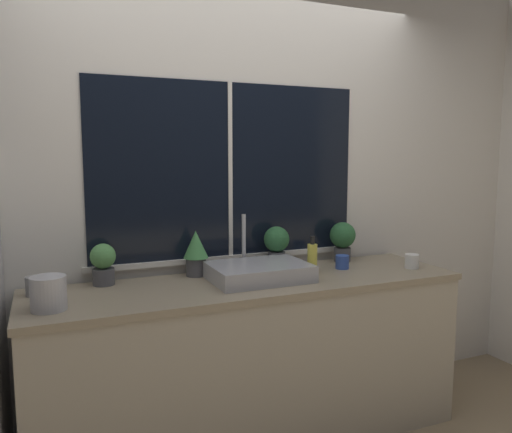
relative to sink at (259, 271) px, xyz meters
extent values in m
cube|color=silver|center=(-0.04, 0.37, 0.40)|extent=(8.00, 0.06, 2.70)
cube|color=black|center=(-0.04, 0.33, 0.54)|extent=(1.64, 0.01, 1.01)
cube|color=silver|center=(-0.04, 0.32, 0.54)|extent=(0.02, 0.01, 1.01)
cube|color=silver|center=(-0.04, 0.32, 0.02)|extent=(1.70, 0.04, 0.03)
cube|color=silver|center=(2.17, 1.18, 0.40)|extent=(0.06, 7.00, 2.70)
cube|color=#B2A893|center=(-0.04, -0.01, -0.51)|extent=(2.32, 0.61, 0.86)
cube|color=gray|center=(-0.04, -0.01, -0.06)|extent=(2.35, 0.64, 0.03)
cube|color=#ADADB2|center=(0.00, 0.00, 0.00)|extent=(0.53, 0.38, 0.09)
cylinder|color=#B7B7BC|center=(0.00, 0.22, -0.03)|extent=(0.04, 0.04, 0.03)
cylinder|color=#B7B7BC|center=(0.00, 0.22, 0.14)|extent=(0.02, 0.02, 0.31)
cylinder|color=#4C4C51|center=(-0.79, 0.23, 0.00)|extent=(0.11, 0.11, 0.09)
sphere|color=#569951|center=(-0.79, 0.23, 0.11)|extent=(0.13, 0.13, 0.13)
cylinder|color=#4C4C51|center=(-0.29, 0.23, 0.00)|extent=(0.11, 0.11, 0.10)
cone|color=#478E4C|center=(-0.29, 0.23, 0.13)|extent=(0.14, 0.14, 0.15)
cylinder|color=#4C4C51|center=(0.21, 0.23, 0.00)|extent=(0.10, 0.10, 0.10)
sphere|color=#2D6638|center=(0.21, 0.23, 0.13)|extent=(0.15, 0.15, 0.15)
cylinder|color=#4C4C51|center=(0.68, 0.23, 0.00)|extent=(0.11, 0.11, 0.09)
sphere|color=#2D6638|center=(0.68, 0.23, 0.12)|extent=(0.16, 0.16, 0.16)
cylinder|color=#DBD14C|center=(0.35, 0.03, 0.04)|extent=(0.06, 0.06, 0.17)
cylinder|color=black|center=(0.35, 0.03, 0.14)|extent=(0.03, 0.03, 0.05)
cylinder|color=gray|center=(-1.12, 0.15, 0.00)|extent=(0.08, 0.08, 0.09)
cylinder|color=#3351AD|center=(0.57, 0.05, -0.01)|extent=(0.08, 0.08, 0.08)
cylinder|color=white|center=(0.96, -0.11, 0.00)|extent=(0.08, 0.08, 0.08)
cylinder|color=#B2B2B7|center=(-1.06, -0.13, 0.03)|extent=(0.15, 0.15, 0.15)
cone|color=#B2B2B7|center=(-1.06, -0.13, 0.11)|extent=(0.13, 0.13, 0.02)
camera|label=1|loc=(-1.06, -2.43, 0.63)|focal=35.00mm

